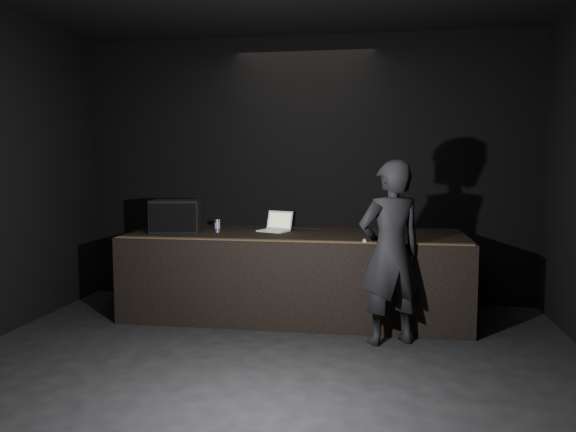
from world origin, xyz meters
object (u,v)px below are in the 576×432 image
(stage_riser, at_px, (296,274))
(beer_can, at_px, (217,226))
(laptop, at_px, (276,226))
(person, at_px, (390,253))
(stage_monitor, at_px, (176,216))

(stage_riser, bearing_deg, beer_can, -174.74)
(laptop, relative_size, person, 0.24)
(stage_riser, xyz_separation_m, beer_can, (-0.96, -0.09, 0.58))
(beer_can, bearing_deg, stage_monitor, -175.72)
(stage_monitor, height_order, person, person)
(stage_monitor, xyz_separation_m, beer_can, (0.51, 0.04, -0.12))
(stage_monitor, bearing_deg, person, -26.58)
(person, bearing_deg, stage_riser, -65.77)
(beer_can, bearing_deg, laptop, 19.87)
(stage_riser, height_order, beer_can, beer_can)
(beer_can, height_order, person, person)
(laptop, xyz_separation_m, beer_can, (-0.68, -0.25, 0.02))
(stage_monitor, height_order, laptop, stage_monitor)
(laptop, bearing_deg, stage_riser, -8.60)
(stage_riser, height_order, stage_monitor, stage_monitor)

